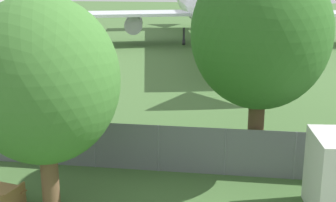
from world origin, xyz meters
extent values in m
cylinder|color=slate|center=(-5.09, 10.12, 0.93)|extent=(0.07, 0.07, 1.86)
cylinder|color=slate|center=(-2.55, 10.12, 0.93)|extent=(0.07, 0.07, 1.86)
cylinder|color=slate|center=(0.00, 10.12, 0.93)|extent=(0.07, 0.07, 1.86)
cylinder|color=slate|center=(2.55, 10.12, 0.93)|extent=(0.07, 0.07, 1.86)
cylinder|color=slate|center=(5.09, 10.12, 0.93)|extent=(0.07, 0.07, 1.86)
cube|color=slate|center=(0.00, 10.12, 0.93)|extent=(56.00, 0.01, 1.86)
cylinder|color=white|center=(-0.09, 41.96, 3.93)|extent=(11.22, 36.64, 4.18)
cone|color=white|center=(3.88, 22.00, 3.93)|extent=(4.92, 4.92, 4.18)
cube|color=white|center=(9.67, 45.77, 3.30)|extent=(16.70, 6.03, 0.30)
cylinder|color=#939399|center=(7.18, 45.65, 2.21)|extent=(2.58, 4.06, 1.88)
cube|color=white|center=(-10.56, 41.75, 3.30)|extent=(17.21, 10.24, 0.30)
cylinder|color=#939399|center=(-8.21, 42.60, 2.21)|extent=(2.58, 4.06, 1.88)
cylinder|color=#2D2D33|center=(2.22, 30.32, 0.92)|extent=(0.24, 0.24, 1.83)
cylinder|color=#2D2D33|center=(2.22, 30.32, 0.28)|extent=(0.40, 0.61, 0.56)
cylinder|color=#2D2D33|center=(2.02, 44.25, 0.92)|extent=(0.24, 0.24, 1.83)
cylinder|color=#2D2D33|center=(2.02, 44.25, 0.28)|extent=(0.40, 0.61, 0.56)
cylinder|color=#2D2D33|center=(-2.91, 43.27, 0.92)|extent=(0.24, 0.24, 1.83)
cylinder|color=#2D2D33|center=(-2.91, 43.27, 0.28)|extent=(0.40, 0.61, 0.56)
cube|color=olive|center=(-4.80, 6.98, 0.44)|extent=(1.83, 0.67, 0.04)
cube|color=olive|center=(-4.14, 6.26, 0.37)|extent=(0.37, 1.38, 0.74)
cylinder|color=#4C3823|center=(3.65, 10.69, 1.60)|extent=(0.61, 0.61, 3.20)
ellipsoid|color=#2D6023|center=(3.65, 10.69, 5.35)|extent=(5.05, 5.05, 5.55)
cylinder|color=brown|center=(-3.00, 6.80, 1.12)|extent=(0.57, 0.57, 2.23)
ellipsoid|color=#427A33|center=(-3.00, 6.80, 4.25)|extent=(4.76, 4.76, 5.23)
camera|label=1|loc=(2.87, -6.44, 7.41)|focal=50.00mm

